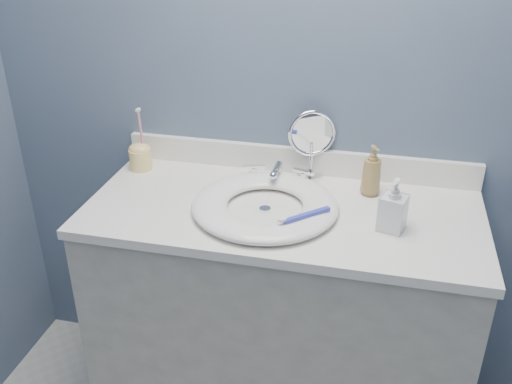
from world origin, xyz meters
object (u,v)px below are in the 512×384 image
(soap_bottle_amber, at_px, (372,171))
(toothbrush_holder, at_px, (140,155))
(soap_bottle_clear, at_px, (394,205))
(makeup_mirror, at_px, (312,141))

(soap_bottle_amber, relative_size, toothbrush_holder, 0.74)
(soap_bottle_amber, height_order, toothbrush_holder, toothbrush_holder)
(soap_bottle_amber, relative_size, soap_bottle_clear, 1.05)
(makeup_mirror, relative_size, soap_bottle_amber, 1.44)
(makeup_mirror, bearing_deg, soap_bottle_clear, -64.82)
(toothbrush_holder, bearing_deg, soap_bottle_clear, -14.06)
(makeup_mirror, xyz_separation_m, soap_bottle_amber, (0.21, -0.09, -0.05))
(soap_bottle_clear, bearing_deg, toothbrush_holder, -177.97)
(soap_bottle_amber, bearing_deg, toothbrush_holder, 150.14)
(toothbrush_holder, bearing_deg, soap_bottle_amber, -0.70)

